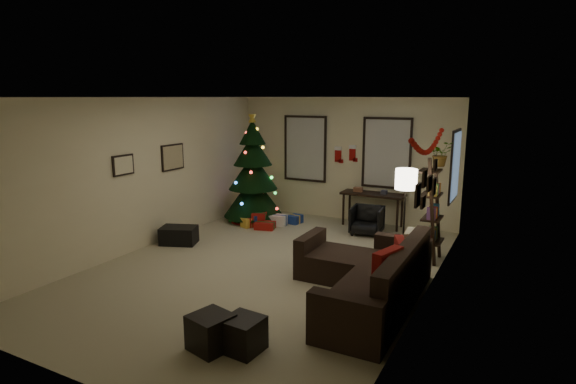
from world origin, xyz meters
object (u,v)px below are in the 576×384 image
at_px(sofa, 369,279).
at_px(bookshelf, 433,211).
at_px(desk, 373,197).
at_px(desk_chair, 367,220).
at_px(christmas_tree, 253,176).

relative_size(sofa, bookshelf, 1.50).
xyz_separation_m(desk, bookshelf, (1.54, -1.64, 0.22)).
relative_size(desk_chair, bookshelf, 0.33).
bearing_deg(desk_chair, desk, 92.48).
distance_m(sofa, bookshelf, 2.08).
relative_size(christmas_tree, sofa, 0.92).
bearing_deg(desk_chair, sofa, -77.07).
relative_size(desk, desk_chair, 2.30).
xyz_separation_m(desk_chair, bookshelf, (1.45, -0.99, 0.57)).
bearing_deg(desk_chair, christmas_tree, 177.17).
bearing_deg(bookshelf, sofa, -103.06).
height_order(christmas_tree, desk, christmas_tree).
xyz_separation_m(sofa, bookshelf, (0.45, 1.94, 0.58)).
bearing_deg(bookshelf, desk_chair, 145.54).
distance_m(desk_chair, bookshelf, 1.84).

